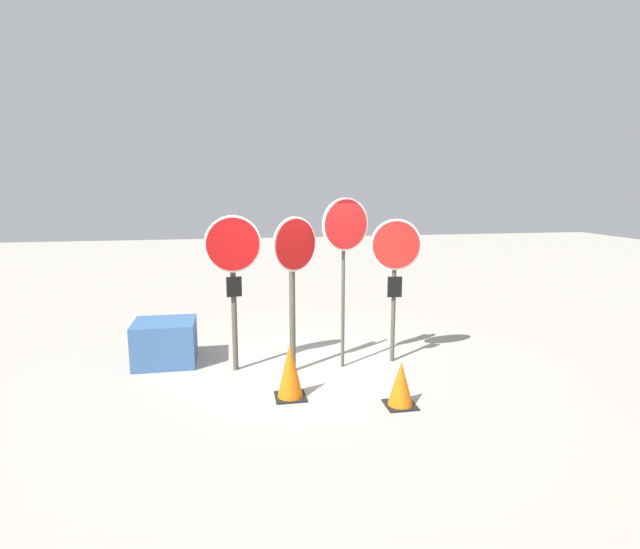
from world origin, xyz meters
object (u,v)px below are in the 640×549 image
traffic_cone_0 (401,384)px  storage_crate (165,342)px  stop_sign_1 (294,266)px  stop_sign_2 (345,237)px  stop_sign_0 (233,263)px  traffic_cone_1 (290,371)px  stop_sign_3 (395,260)px

traffic_cone_0 → storage_crate: storage_crate is taller
stop_sign_1 → storage_crate: stop_sign_1 is taller
stop_sign_2 → traffic_cone_0: bearing=-94.5°
stop_sign_0 → traffic_cone_1: stop_sign_0 is taller
stop_sign_1 → traffic_cone_1: stop_sign_1 is taller
stop_sign_1 → storage_crate: size_ratio=2.49×
traffic_cone_0 → stop_sign_2: bearing=104.9°
stop_sign_0 → storage_crate: bearing=145.2°
traffic_cone_0 → traffic_cone_1: size_ratio=0.78×
stop_sign_3 → storage_crate: 3.80m
stop_sign_1 → traffic_cone_1: 1.54m
stop_sign_1 → stop_sign_2: bearing=-28.9°
stop_sign_0 → traffic_cone_0: bearing=-47.6°
stop_sign_2 → traffic_cone_1: (-0.95, -0.96, -1.64)m
stop_sign_3 → traffic_cone_1: 2.41m
stop_sign_3 → traffic_cone_1: stop_sign_3 is taller
stop_sign_2 → traffic_cone_0: stop_sign_2 is taller
stop_sign_0 → traffic_cone_0: (2.02, -1.61, -1.35)m
stop_sign_0 → stop_sign_1: (0.86, -0.21, -0.04)m
stop_sign_3 → traffic_cone_0: stop_sign_3 is taller
storage_crate → stop_sign_2: bearing=-14.0°
stop_sign_1 → stop_sign_2: size_ratio=0.90×
stop_sign_0 → stop_sign_1: size_ratio=1.01×
stop_sign_2 → stop_sign_3: size_ratio=1.14×
stop_sign_2 → stop_sign_3: 0.90m
stop_sign_2 → storage_crate: stop_sign_2 is taller
stop_sign_0 → traffic_cone_1: (0.68, -1.11, -1.27)m
storage_crate → stop_sign_1: bearing=-20.6°
stop_sign_0 → stop_sign_1: stop_sign_0 is taller
stop_sign_1 → stop_sign_3: size_ratio=1.03×
stop_sign_2 → storage_crate: (-2.71, 0.67, -1.67)m
stop_sign_3 → storage_crate: size_ratio=2.42×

